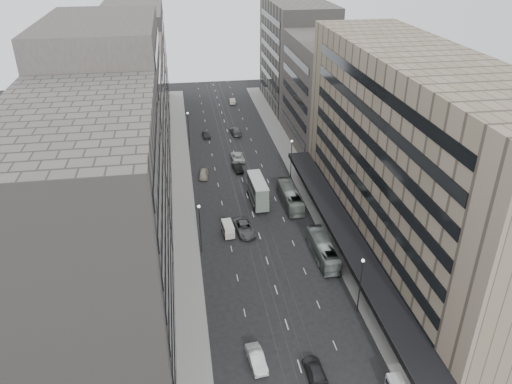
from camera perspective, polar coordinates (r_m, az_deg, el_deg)
ground at (r=70.29m, az=2.47°, el=-11.59°), size 220.00×220.00×0.00m
sidewalk_right at (r=103.64m, az=4.90°, el=2.29°), size 4.00×125.00×0.15m
sidewalk_left at (r=100.93m, az=-8.46°, el=1.34°), size 4.00×125.00×0.15m
department_store at (r=75.49m, az=17.67°, el=3.33°), size 19.20×60.00×30.00m
building_right_mid at (r=114.87m, az=8.12°, el=11.08°), size 15.00×28.00×24.00m
building_right_far at (r=142.38m, az=4.66°, el=15.35°), size 15.00×32.00×28.00m
building_left_a at (r=54.84m, az=-18.17°, el=-6.43°), size 15.00×28.00×30.00m
building_left_b at (r=77.82m, az=-15.96°, el=5.96°), size 15.00×26.00×34.00m
building_left_c at (r=104.62m, az=-14.33°, el=9.11°), size 15.00×28.00×25.00m
building_left_d at (r=135.93m, az=-13.52°, el=14.10°), size 15.00×38.00×28.00m
lamp_right_near at (r=65.69m, az=11.89°, el=-9.73°), size 0.44×0.44×8.32m
lamp_right_far at (r=98.79m, az=4.06°, el=4.27°), size 0.44×0.44×8.32m
lamp_left_near at (r=76.10m, az=-6.44°, el=-3.54°), size 0.44×0.44×8.32m
lamp_left_far at (r=115.04m, az=-7.74°, el=7.56°), size 0.44×0.44×8.32m
bus_near at (r=76.93m, az=7.65°, el=-6.52°), size 2.63×10.87×3.02m
bus_far at (r=90.70m, az=3.90°, el=-0.53°), size 2.75×11.52×3.20m
double_decker at (r=90.50m, az=0.20°, el=0.17°), size 2.95×8.81×4.77m
panel_van at (r=81.84m, az=-3.23°, el=-4.21°), size 2.01×3.69×2.25m
sedan_1 at (r=60.59m, az=0.05°, el=-18.51°), size 2.18×4.86×1.55m
sedan_2 at (r=82.65m, az=-1.34°, el=-4.14°), size 3.61×6.43×1.70m
sedan_3 at (r=59.86m, az=6.75°, el=-19.60°), size 2.13×4.95×1.42m
sedan_4 at (r=101.49m, az=-6.02°, el=2.07°), size 2.23×4.55×1.50m
sedan_5 at (r=103.79m, az=-2.14°, el=2.83°), size 2.14×4.72×1.50m
sedan_6 at (r=108.69m, az=-2.13°, el=4.05°), size 2.75×5.77×1.59m
sedan_7 at (r=123.09m, az=-2.34°, el=6.98°), size 2.78×5.79×1.63m
sedan_8 at (r=121.67m, az=-5.72°, el=6.55°), size 1.99×4.27×1.42m
sedan_9 at (r=146.31m, az=-2.71°, el=10.38°), size 2.04×4.72×1.51m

